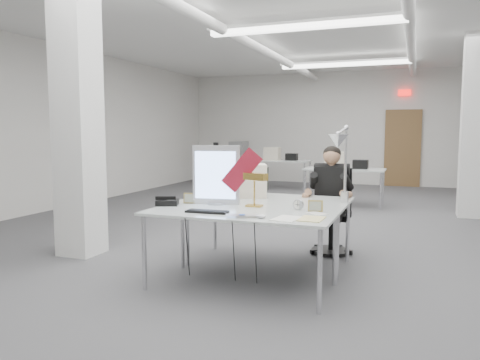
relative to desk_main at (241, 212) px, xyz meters
The scene contains 23 objects.
room_shell 2.80m from the desk_main, 89.21° to the left, with size 10.04×14.04×3.24m.
desk_main is the anchor object (origin of this frame).
desk_second 0.90m from the desk_main, 90.00° to the left, with size 1.80×0.90×0.03m, color silver.
bg_desk_a 5.50m from the desk_main, 87.92° to the left, with size 1.60×0.80×0.03m, color silver.
bg_desk_b 7.91m from the desk_main, 103.16° to the left, with size 1.60×0.80×0.03m, color silver.
filing_cabinet 9.80m from the desk_main, 110.93° to the left, with size 0.45×0.55×1.20m, color gray.
office_chair 1.71m from the desk_main, 69.50° to the left, with size 0.58×0.58×1.18m, color black, non-canonical shape.
seated_person 1.66m from the desk_main, 68.90° to the left, with size 0.50×0.63×0.94m, color black, non-canonical shape.
monitor 0.60m from the desk_main, 141.18° to the left, with size 0.50×0.05×0.62m, color silver.
pennant 0.49m from the desk_main, 109.15° to the left, with size 0.45×0.01×0.19m, color maroon.
keyboard 0.33m from the desk_main, 145.11° to the right, with size 0.40×0.13×0.02m, color black.
laptop 0.35m from the desk_main, 68.23° to the right, with size 0.29×0.18×0.02m, color #ACACB0.
mouse 0.41m from the desk_main, 43.98° to the right, with size 0.09×0.06×0.04m, color silver.
bankers_lamp 0.37m from the desk_main, 84.92° to the left, with size 0.33×0.13×0.38m, color gold, non-canonical shape.
desk_phone 0.85m from the desk_main, behind, with size 0.22×0.20×0.06m, color black.
picture_frame_left 0.73m from the desk_main, 158.65° to the left, with size 0.14×0.01×0.11m, color olive.
picture_frame_right 0.71m from the desk_main, 18.56° to the left, with size 0.14×0.01×0.11m, color #A89148.
desk_clock 0.57m from the desk_main, 29.12° to the left, with size 0.10×0.10×0.03m, color #A2A2A7.
paper_stack_a 0.56m from the desk_main, 23.72° to the right, with size 0.21×0.29×0.01m, color white.
paper_stack_b 0.74m from the desk_main, 13.36° to the right, with size 0.20×0.28×0.01m, color #DCCC84.
paper_stack_c 0.72m from the desk_main, ahead, with size 0.18×0.13×0.01m, color silver.
beige_monitor 1.04m from the desk_main, 105.64° to the left, with size 0.40×0.38×0.38m, color beige.
architect_lamp 1.19m from the desk_main, 37.44° to the left, with size 0.26×0.77×0.99m, color silver, non-canonical shape.
Camera 1 is at (1.55, -6.64, 1.52)m, focal length 35.00 mm.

